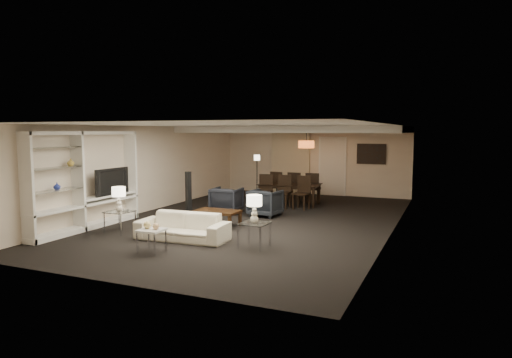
{
  "coord_description": "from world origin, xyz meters",
  "views": [
    {
      "loc": [
        4.7,
        -10.95,
        2.35
      ],
      "look_at": [
        0.0,
        0.0,
        1.1
      ],
      "focal_mm": 32.0,
      "sensor_mm": 36.0,
      "label": 1
    }
  ],
  "objects_px": {
    "coffee_table": "(217,218)",
    "chair_nm": "(283,192)",
    "marble_table": "(152,241)",
    "chair_nl": "(264,191)",
    "armchair_right": "(265,203)",
    "vase_amber": "(71,162)",
    "pendant_light": "(306,144)",
    "vase_blue": "(57,186)",
    "floor_speaker": "(188,193)",
    "chair_fl": "(279,186)",
    "chair_nr": "(301,193)",
    "floor_lamp": "(257,175)",
    "side_table_right": "(254,235)",
    "table_lamp_right": "(254,209)",
    "side_table_left": "(120,222)",
    "sofa": "(182,227)",
    "table_lamp_left": "(119,199)",
    "armchair_left": "(227,200)",
    "television": "(109,181)",
    "chair_fr": "(313,188)",
    "chair_fm": "(296,187)",
    "dining_table": "(289,194)"
  },
  "relations": [
    {
      "from": "coffee_table",
      "to": "chair_nm",
      "type": "height_order",
      "value": "chair_nm"
    },
    {
      "from": "marble_table",
      "to": "chair_nl",
      "type": "xyz_separation_m",
      "value": [
        -0.02,
        5.87,
        0.27
      ]
    },
    {
      "from": "armchair_right",
      "to": "vase_amber",
      "type": "relative_size",
      "value": 4.86
    },
    {
      "from": "pendant_light",
      "to": "vase_blue",
      "type": "bearing_deg",
      "value": -117.34
    },
    {
      "from": "floor_speaker",
      "to": "chair_fl",
      "type": "height_order",
      "value": "floor_speaker"
    },
    {
      "from": "chair_nr",
      "to": "floor_lamp",
      "type": "xyz_separation_m",
      "value": [
        -2.34,
        2.09,
        0.25
      ]
    },
    {
      "from": "side_table_right",
      "to": "floor_speaker",
      "type": "height_order",
      "value": "floor_speaker"
    },
    {
      "from": "table_lamp_right",
      "to": "side_table_left",
      "type": "bearing_deg",
      "value": 180.0
    },
    {
      "from": "sofa",
      "to": "vase_amber",
      "type": "xyz_separation_m",
      "value": [
        -2.71,
        -0.4,
        1.35
      ]
    },
    {
      "from": "floor_lamp",
      "to": "chair_nr",
      "type": "bearing_deg",
      "value": -41.72
    },
    {
      "from": "table_lamp_left",
      "to": "floor_speaker",
      "type": "relative_size",
      "value": 0.47
    },
    {
      "from": "armchair_left",
      "to": "chair_fl",
      "type": "xyz_separation_m",
      "value": [
        0.58,
        2.77,
        0.13
      ]
    },
    {
      "from": "marble_table",
      "to": "floor_lamp",
      "type": "bearing_deg",
      "value": 98.34
    },
    {
      "from": "marble_table",
      "to": "chair_nl",
      "type": "relative_size",
      "value": 0.46
    },
    {
      "from": "side_table_left",
      "to": "television",
      "type": "distance_m",
      "value": 1.51
    },
    {
      "from": "armchair_right",
      "to": "floor_speaker",
      "type": "height_order",
      "value": "floor_speaker"
    },
    {
      "from": "side_table_left",
      "to": "chair_nm",
      "type": "xyz_separation_m",
      "value": [
        2.28,
        4.77,
        0.25
      ]
    },
    {
      "from": "sofa",
      "to": "chair_fr",
      "type": "bearing_deg",
      "value": 75.95
    },
    {
      "from": "coffee_table",
      "to": "chair_fr",
      "type": "height_order",
      "value": "chair_fr"
    },
    {
      "from": "pendant_light",
      "to": "chair_fm",
      "type": "bearing_deg",
      "value": -164.31
    },
    {
      "from": "floor_lamp",
      "to": "chair_nm",
      "type": "bearing_deg",
      "value": -50.15
    },
    {
      "from": "table_lamp_left",
      "to": "chair_fm",
      "type": "relative_size",
      "value": 0.57
    },
    {
      "from": "floor_speaker",
      "to": "marble_table",
      "type": "bearing_deg",
      "value": -45.85
    },
    {
      "from": "armchair_right",
      "to": "chair_nl",
      "type": "xyz_separation_m",
      "value": [
        -0.62,
        1.47,
        0.13
      ]
    },
    {
      "from": "pendant_light",
      "to": "chair_fr",
      "type": "height_order",
      "value": "pendant_light"
    },
    {
      "from": "table_lamp_left",
      "to": "table_lamp_right",
      "type": "distance_m",
      "value": 3.4
    },
    {
      "from": "sofa",
      "to": "chair_fm",
      "type": "distance_m",
      "value": 6.1
    },
    {
      "from": "armchair_left",
      "to": "side_table_left",
      "type": "bearing_deg",
      "value": 67.32
    },
    {
      "from": "chair_nr",
      "to": "chair_fl",
      "type": "bearing_deg",
      "value": 140.62
    },
    {
      "from": "armchair_right",
      "to": "floor_lamp",
      "type": "height_order",
      "value": "floor_lamp"
    },
    {
      "from": "floor_speaker",
      "to": "chair_fm",
      "type": "bearing_deg",
      "value": 79.89
    },
    {
      "from": "dining_table",
      "to": "chair_fr",
      "type": "relative_size",
      "value": 1.92
    },
    {
      "from": "pendant_light",
      "to": "sofa",
      "type": "distance_m",
      "value": 6.43
    },
    {
      "from": "chair_fr",
      "to": "armchair_left",
      "type": "bearing_deg",
      "value": 52.09
    },
    {
      "from": "sofa",
      "to": "vase_blue",
      "type": "xyz_separation_m",
      "value": [
        -2.71,
        -0.83,
        0.85
      ]
    },
    {
      "from": "dining_table",
      "to": "pendant_light",
      "type": "bearing_deg",
      "value": 62.85
    },
    {
      "from": "armchair_right",
      "to": "side_table_right",
      "type": "xyz_separation_m",
      "value": [
        1.1,
        -3.3,
        -0.12
      ]
    },
    {
      "from": "pendant_light",
      "to": "vase_amber",
      "type": "relative_size",
      "value": 3.1
    },
    {
      "from": "armchair_right",
      "to": "chair_nr",
      "type": "height_order",
      "value": "chair_nr"
    },
    {
      "from": "table_lamp_left",
      "to": "chair_fm",
      "type": "distance_m",
      "value": 6.49
    },
    {
      "from": "vase_blue",
      "to": "chair_fr",
      "type": "height_order",
      "value": "vase_blue"
    },
    {
      "from": "side_table_right",
      "to": "chair_nr",
      "type": "relative_size",
      "value": 0.55
    },
    {
      "from": "coffee_table",
      "to": "marble_table",
      "type": "xyz_separation_m",
      "value": [
        -0.0,
        -2.7,
        0.03
      ]
    },
    {
      "from": "table_lamp_left",
      "to": "side_table_left",
      "type": "bearing_deg",
      "value": 0.0
    },
    {
      "from": "armchair_right",
      "to": "marble_table",
      "type": "height_order",
      "value": "armchair_right"
    },
    {
      "from": "side_table_right",
      "to": "vase_blue",
      "type": "bearing_deg",
      "value": -169.41
    },
    {
      "from": "sofa",
      "to": "table_lamp_right",
      "type": "bearing_deg",
      "value": -3.07
    },
    {
      "from": "vase_amber",
      "to": "side_table_right",
      "type": "bearing_deg",
      "value": 5.19
    },
    {
      "from": "television",
      "to": "table_lamp_left",
      "type": "bearing_deg",
      "value": -128.97
    },
    {
      "from": "pendant_light",
      "to": "chair_nl",
      "type": "distance_m",
      "value": 2.19
    }
  ]
}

